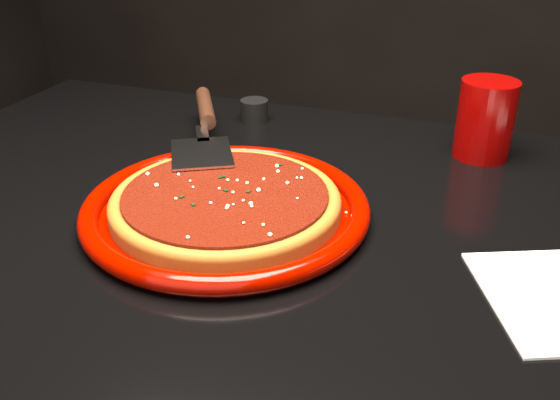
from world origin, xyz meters
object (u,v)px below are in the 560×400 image
object	(u,v)px
plate	(226,208)
ramekin	(254,110)
pizza_server	(205,125)
cup	(485,119)

from	to	relation	value
plate	ramekin	xyz separation A→B (m)	(-0.09, 0.33, 0.01)
plate	ramekin	world-z (taller)	ramekin
pizza_server	cup	bearing A→B (deg)	-11.15
cup	ramekin	distance (m)	0.38
plate	pizza_server	xyz separation A→B (m)	(-0.11, 0.18, 0.03)
cup	ramekin	bearing A→B (deg)	176.06
plate	cup	xyz separation A→B (m)	(0.28, 0.30, 0.04)
cup	plate	bearing A→B (deg)	-132.87
ramekin	pizza_server	bearing A→B (deg)	-96.06
plate	cup	size ratio (longest dim) A/B	3.06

